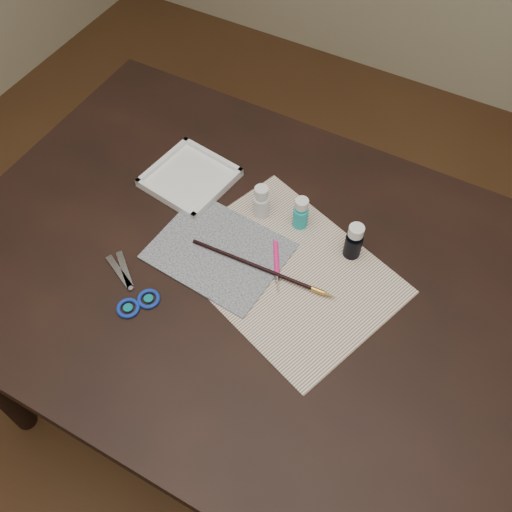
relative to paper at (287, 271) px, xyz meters
The scene contains 11 objects.
ground 0.76m from the paper, 154.39° to the right, with size 3.50×3.50×0.02m, color #422614.
table 0.38m from the paper, 154.39° to the right, with size 1.30×0.90×0.75m, color black.
paper is the anchor object (origin of this frame).
canvas 0.15m from the paper, behind, with size 0.27×0.21×0.00m, color black.
paint_bottle_white 0.17m from the paper, 137.52° to the left, with size 0.03×0.03×0.08m, color white.
paint_bottle_cyan 0.13m from the paper, 104.23° to the left, with size 0.03×0.03×0.08m, color #1DB2B3.
paint_bottle_navy 0.15m from the paper, 46.93° to the left, with size 0.04×0.04×0.09m, color black.
paintbrush 0.05m from the paper, 150.49° to the right, with size 0.33×0.01×0.01m, color black, non-canonical shape.
craft_knife 0.02m from the paper, 166.84° to the right, with size 0.13×0.01×0.01m, color #FE1C75, non-canonical shape.
scissors 0.33m from the paper, 145.34° to the right, with size 0.18×0.09×0.01m, color silver, non-canonical shape.
palette_tray 0.33m from the paper, 159.32° to the left, with size 0.18×0.18×0.02m, color white.
Camera 1 is at (0.32, -0.57, 1.73)m, focal length 40.00 mm.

